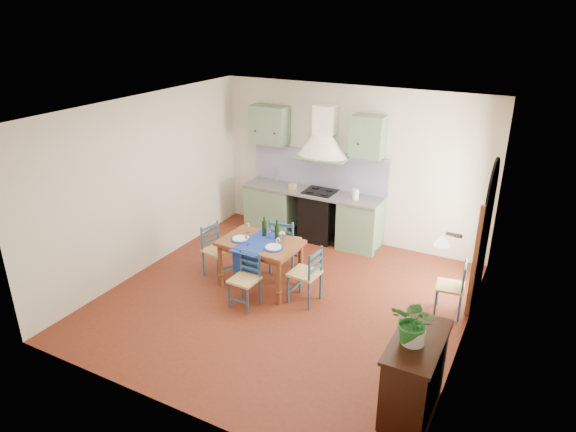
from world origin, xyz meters
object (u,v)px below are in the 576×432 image
object	(u,v)px
dining_table	(260,247)
chair_near	(245,280)
sideboard	(414,374)
potted_plant	(414,322)

from	to	relation	value
dining_table	chair_near	distance (m)	0.64
dining_table	sideboard	xyz separation A→B (m)	(2.78, -1.56, -0.16)
sideboard	dining_table	bearing A→B (deg)	150.62
chair_near	sideboard	distance (m)	2.86
dining_table	potted_plant	xyz separation A→B (m)	(2.74, -1.63, 0.51)
potted_plant	dining_table	bearing A→B (deg)	149.20
dining_table	sideboard	bearing A→B (deg)	-29.38
dining_table	chair_near	world-z (taller)	dining_table
chair_near	potted_plant	world-z (taller)	potted_plant
dining_table	sideboard	world-z (taller)	dining_table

